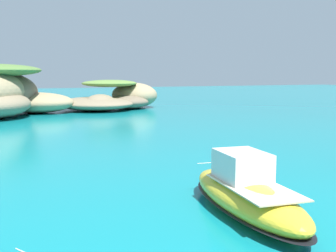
{
  "coord_description": "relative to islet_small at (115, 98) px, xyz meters",
  "views": [
    {
      "loc": [
        -11.35,
        -5.72,
        6.67
      ],
      "look_at": [
        1.45,
        21.62,
        2.85
      ],
      "focal_mm": 43.65,
      "sensor_mm": 36.0,
      "label": 1
    }
  ],
  "objects": [
    {
      "name": "motorboat_yellow",
      "position": [
        -12.88,
        -60.8,
        -1.08
      ],
      "size": [
        4.39,
        10.35,
        2.95
      ],
      "color": "yellow",
      "rests_on": "ground"
    },
    {
      "name": "islet_small",
      "position": [
        0.0,
        0.0,
        0.0
      ],
      "size": [
        23.02,
        19.15,
        5.67
      ],
      "color": "#756651",
      "rests_on": "ground"
    }
  ]
}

